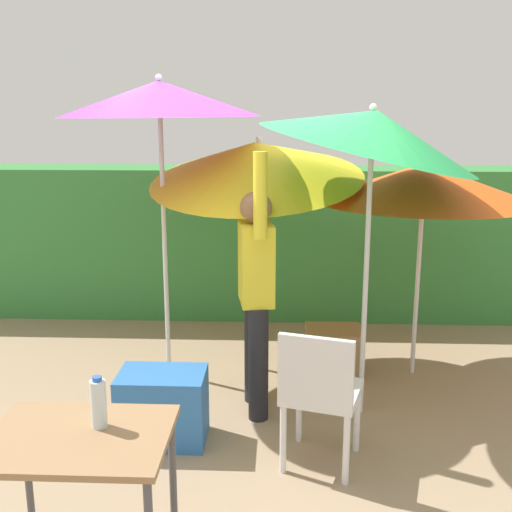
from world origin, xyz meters
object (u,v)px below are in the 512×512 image
(crate_cardboard, at_px, (333,351))
(folding_table, at_px, (79,454))
(umbrella_yellow, at_px, (159,99))
(person_vendor, at_px, (256,286))
(cooler_box, at_px, (163,407))
(bottle_water, at_px, (99,403))
(umbrella_rainbow, at_px, (424,182))
(chair_plastic, at_px, (320,390))
(umbrella_navy, at_px, (372,131))
(umbrella_orange, at_px, (256,161))

(crate_cardboard, xyz_separation_m, folding_table, (-1.31, -2.39, 0.47))
(umbrella_yellow, xyz_separation_m, folding_table, (0.05, -2.31, -1.55))
(person_vendor, xyz_separation_m, cooler_box, (-0.59, -0.46, -0.70))
(bottle_water, bearing_deg, umbrella_rainbow, 51.07)
(chair_plastic, relative_size, crate_cardboard, 1.95)
(umbrella_navy, height_order, bottle_water, umbrella_navy)
(umbrella_orange, distance_m, cooler_box, 2.00)
(umbrella_navy, distance_m, person_vendor, 1.31)
(umbrella_orange, relative_size, folding_table, 2.63)
(umbrella_yellow, distance_m, umbrella_navy, 1.63)
(umbrella_orange, height_order, umbrella_navy, umbrella_navy)
(folding_table, bearing_deg, cooler_box, 85.09)
(umbrella_rainbow, xyz_separation_m, umbrella_yellow, (-2.03, -0.12, 0.63))
(umbrella_yellow, bearing_deg, person_vendor, -37.95)
(umbrella_navy, bearing_deg, person_vendor, -178.10)
(umbrella_navy, bearing_deg, umbrella_yellow, 159.71)
(bottle_water, bearing_deg, chair_plastic, 41.47)
(umbrella_orange, relative_size, cooler_box, 3.73)
(person_vendor, xyz_separation_m, chair_plastic, (0.41, -0.73, -0.42))
(umbrella_orange, bearing_deg, crate_cardboard, -6.49)
(umbrella_rainbow, xyz_separation_m, bottle_water, (-1.90, -2.35, -0.72))
(chair_plastic, bearing_deg, umbrella_orange, 106.91)
(cooler_box, bearing_deg, chair_plastic, -15.31)
(crate_cardboard, height_order, folding_table, folding_table)
(chair_plastic, distance_m, crate_cardboard, 1.45)
(crate_cardboard, bearing_deg, chair_plastic, -98.12)
(umbrella_yellow, bearing_deg, folding_table, -88.82)
(umbrella_orange, bearing_deg, bottle_water, -103.88)
(umbrella_rainbow, height_order, umbrella_navy, umbrella_navy)
(umbrella_navy, xyz_separation_m, crate_cardboard, (-0.15, 0.64, -1.81))
(umbrella_rainbow, bearing_deg, folding_table, -129.13)
(umbrella_yellow, height_order, bottle_water, umbrella_yellow)
(person_vendor, relative_size, cooler_box, 3.33)
(umbrella_yellow, distance_m, cooler_box, 2.24)
(umbrella_orange, xyz_separation_m, chair_plastic, (0.45, -1.47, -1.23))
(person_vendor, distance_m, crate_cardboard, 1.17)
(cooler_box, bearing_deg, umbrella_yellow, 98.53)
(umbrella_navy, distance_m, crate_cardboard, 1.92)
(person_vendor, xyz_separation_m, bottle_water, (-0.63, -1.65, -0.07))
(chair_plastic, bearing_deg, person_vendor, 119.28)
(crate_cardboard, distance_m, bottle_water, 2.71)
(cooler_box, distance_m, bottle_water, 1.35)
(chair_plastic, xyz_separation_m, folding_table, (-1.11, -0.99, 0.15))
(umbrella_navy, bearing_deg, umbrella_rainbow, 52.99)
(chair_plastic, xyz_separation_m, bottle_water, (-1.04, -0.92, 0.36))
(chair_plastic, relative_size, cooler_box, 1.57)
(umbrella_yellow, relative_size, bottle_water, 9.98)
(person_vendor, bearing_deg, folding_table, -112.12)
(umbrella_yellow, relative_size, umbrella_navy, 1.03)
(bottle_water, bearing_deg, crate_cardboard, 61.88)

